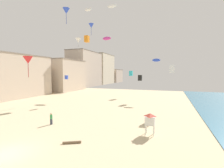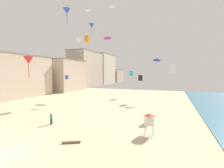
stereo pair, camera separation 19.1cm
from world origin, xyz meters
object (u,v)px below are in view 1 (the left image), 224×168
kite_magenta_parafoil (107,38)px  kite_blue_box (66,77)px  kite_white_parafoil_2 (112,6)px  kite_black_box (140,78)px  lifeguard_stand (150,119)px  kite_white_box (172,69)px  kite_cyan_box (131,73)px  kite_red_delta (28,60)px  kite_blue_delta_2 (91,26)px  driftwood_log (72,142)px  kite_orange_box (87,39)px  kite_blue_parafoil (156,60)px  kite_flyer (51,118)px  kite_white_delta (78,41)px  kite_blue_delta (66,11)px  kite_white_parafoil (88,9)px

kite_magenta_parafoil → kite_blue_box: bearing=-98.7°
kite_white_parafoil_2 → kite_black_box: 18.26m
lifeguard_stand → kite_black_box: (-5.24, 22.23, 4.23)m
kite_white_box → kite_cyan_box: bearing=124.0°
kite_white_parafoil_2 → kite_black_box: (5.17, 6.72, -16.17)m
kite_black_box → kite_blue_box: 18.25m
kite_red_delta → kite_blue_delta_2: (2.52, 20.43, 11.53)m
driftwood_log → kite_white_box: (9.62, 17.67, 7.90)m
kite_magenta_parafoil → kite_white_parafoil_2: bearing=-64.0°
kite_red_delta → kite_orange_box: kite_orange_box is taller
kite_white_parafoil_2 → kite_orange_box: 10.89m
kite_magenta_parafoil → kite_black_box: kite_magenta_parafoil is taller
kite_magenta_parafoil → kite_red_delta: (-4.82, -27.03, -9.03)m
kite_blue_parafoil → kite_flyer: bearing=-114.0°
kite_blue_delta_2 → kite_white_delta: (-1.93, -4.08, -4.91)m
kite_flyer → kite_orange_box: 25.73m
kite_black_box → kite_blue_delta_2: bearing=172.8°
driftwood_log → kite_white_delta: size_ratio=0.54×
kite_cyan_box → kite_orange_box: bearing=-130.4°
driftwood_log → kite_white_box: 21.61m
driftwood_log → kite_magenta_parafoil: kite_magenta_parafoil is taller
kite_red_delta → kite_cyan_box: size_ratio=2.50×
kite_black_box → kite_blue_delta: kite_blue_delta is taller
lifeguard_stand → kite_orange_box: kite_orange_box is taller
kite_orange_box → kite_white_delta: bearing=162.5°
kite_black_box → kite_blue_parafoil: size_ratio=0.69×
kite_black_box → kite_cyan_box: (-4.23, 7.74, 1.15)m
kite_magenta_parafoil → kite_black_box: bearing=-34.0°
kite_white_parafoil → kite_red_delta: (-11.78, -1.55, -8.10)m
kite_magenta_parafoil → kite_white_box: (20.20, -18.29, -10.66)m
kite_flyer → kite_magenta_parafoil: 36.58m
kite_white_box → kite_blue_delta: bearing=169.9°
driftwood_log → kite_red_delta: 20.19m
kite_white_box → kite_blue_delta: kite_blue_delta is taller
kite_blue_delta → kite_flyer: bearing=-60.7°
lifeguard_stand → kite_white_parafoil_2: 27.67m
kite_white_delta → kite_blue_delta: bearing=-119.0°
lifeguard_stand → kite_magenta_parafoil: size_ratio=0.89×
kite_white_box → kite_white_delta: size_ratio=0.40×
driftwood_log → kite_white_delta: kite_white_delta is taller
kite_black_box → kite_blue_box: size_ratio=1.63×
kite_blue_box → kite_orange_box: (1.82, 6.59, 9.95)m
kite_flyer → kite_orange_box: bearing=14.4°
kite_black_box → kite_blue_delta_2: (-14.89, 1.88, 15.11)m
kite_black_box → kite_blue_delta: 25.81m
kite_flyer → kite_orange_box: kite_orange_box is taller
kite_blue_delta → kite_black_box: bearing=15.6°
driftwood_log → kite_blue_box: kite_blue_box is taller
kite_blue_box → kite_cyan_box: kite_cyan_box is taller
lifeguard_stand → kite_cyan_box: bearing=118.6°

